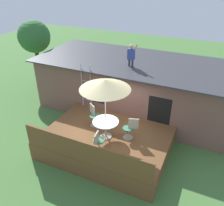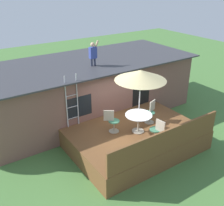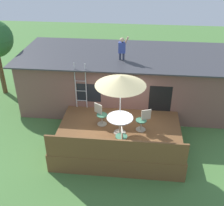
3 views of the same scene
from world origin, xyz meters
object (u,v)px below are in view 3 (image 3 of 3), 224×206
object	(u,v)px
patio_umbrella	(121,80)
patio_chair_right	(143,120)
person_figure	(122,47)
patio_chair_left	(101,115)
patio_chair_near	(121,138)
step_ladder	(81,86)
patio_table	(120,121)

from	to	relation	value
patio_umbrella	patio_chair_right	size ratio (longest dim) A/B	2.76
person_figure	patio_chair_left	world-z (taller)	person_figure
patio_chair_left	patio_chair_near	bearing A→B (deg)	-22.68
step_ladder	person_figure	size ratio (longest dim) A/B	1.98
patio_table	person_figure	world-z (taller)	person_figure
patio_umbrella	patio_chair_near	world-z (taller)	patio_umbrella
patio_chair_left	patio_chair_near	size ratio (longest dim) A/B	1.00
patio_table	patio_chair_left	bearing A→B (deg)	146.03
patio_umbrella	patio_chair_near	distance (m)	2.11
step_ladder	patio_chair_right	world-z (taller)	step_ladder
patio_umbrella	patio_chair_near	size ratio (longest dim) A/B	2.76
patio_table	person_figure	distance (m)	3.67
patio_chair_near	patio_chair_left	bearing A→B (deg)	25.15
person_figure	patio_chair_left	distance (m)	3.35
patio_table	patio_chair_near	bearing A→B (deg)	-81.79
patio_umbrella	patio_chair_left	bearing A→B (deg)	146.03
patio_table	patio_umbrella	size ratio (longest dim) A/B	0.41
patio_umbrella	patio_chair_left	distance (m)	2.15
patio_chair_right	patio_umbrella	bearing A→B (deg)	0.00
patio_umbrella	patio_chair_right	bearing A→B (deg)	19.91
patio_chair_right	patio_chair_left	bearing A→B (deg)	-27.80
patio_chair_left	patio_chair_right	world-z (taller)	same
patio_umbrella	patio_chair_right	world-z (taller)	patio_umbrella
patio_chair_near	patio_table	bearing A→B (deg)	-0.00
patio_table	patio_chair_left	xyz separation A→B (m)	(-0.85, 0.57, -0.13)
person_figure	patio_chair_right	xyz separation A→B (m)	(1.08, -2.77, -2.08)
patio_umbrella	step_ladder	distance (m)	2.93
step_ladder	patio_chair_near	distance (m)	3.49
patio_umbrella	person_figure	distance (m)	3.11
patio_table	patio_chair_right	distance (m)	0.98
patio_table	patio_chair_right	xyz separation A→B (m)	(0.91, 0.33, -0.13)
patio_chair_near	patio_chair_right	bearing A→B (deg)	-40.04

